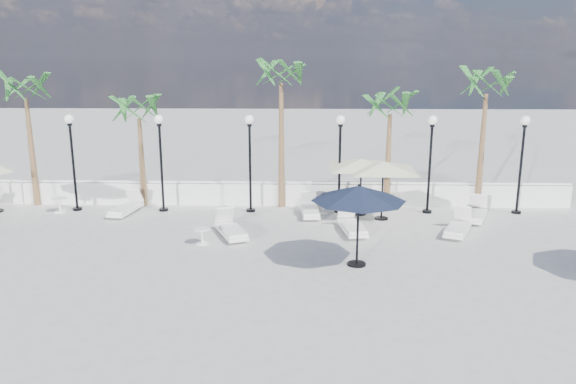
{
  "coord_description": "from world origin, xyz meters",
  "views": [
    {
      "loc": [
        2.06,
        -15.02,
        6.09
      ],
      "look_at": [
        1.56,
        3.67,
        1.5
      ],
      "focal_mm": 35.0,
      "sensor_mm": 36.0,
      "label": 1
    }
  ],
  "objects_px": {
    "lounger_2": "(231,229)",
    "lounger_4": "(352,225)",
    "lounger_3": "(126,207)",
    "lounger_6": "(310,209)",
    "parasol_navy_mid": "(359,194)",
    "lounger_5": "(458,227)",
    "parasol_cream_sq_a": "(362,159)",
    "lounger_7": "(476,213)",
    "parasol_cream_sq_b": "(384,162)"
  },
  "relations": [
    {
      "from": "lounger_7",
      "to": "lounger_5",
      "type": "bearing_deg",
      "value": -99.63
    },
    {
      "from": "parasol_cream_sq_b",
      "to": "lounger_7",
      "type": "bearing_deg",
      "value": -0.01
    },
    {
      "from": "lounger_2",
      "to": "parasol_navy_mid",
      "type": "height_order",
      "value": "parasol_navy_mid"
    },
    {
      "from": "lounger_3",
      "to": "parasol_navy_mid",
      "type": "relative_size",
      "value": 0.75
    },
    {
      "from": "lounger_4",
      "to": "lounger_6",
      "type": "xyz_separation_m",
      "value": [
        -1.46,
        2.1,
        -0.01
      ]
    },
    {
      "from": "lounger_3",
      "to": "lounger_5",
      "type": "height_order",
      "value": "lounger_5"
    },
    {
      "from": "parasol_cream_sq_a",
      "to": "parasol_cream_sq_b",
      "type": "height_order",
      "value": "parasol_cream_sq_b"
    },
    {
      "from": "lounger_7",
      "to": "parasol_navy_mid",
      "type": "bearing_deg",
      "value": -112.3
    },
    {
      "from": "parasol_navy_mid",
      "to": "lounger_6",
      "type": "bearing_deg",
      "value": 104.2
    },
    {
      "from": "lounger_2",
      "to": "lounger_3",
      "type": "xyz_separation_m",
      "value": [
        -4.48,
        2.71,
        -0.01
      ]
    },
    {
      "from": "lounger_4",
      "to": "parasol_cream_sq_a",
      "type": "height_order",
      "value": "parasol_cream_sq_a"
    },
    {
      "from": "parasol_navy_mid",
      "to": "parasol_cream_sq_b",
      "type": "height_order",
      "value": "parasol_navy_mid"
    },
    {
      "from": "lounger_2",
      "to": "parasol_navy_mid",
      "type": "bearing_deg",
      "value": -55.47
    },
    {
      "from": "lounger_3",
      "to": "lounger_4",
      "type": "distance_m",
      "value": 8.95
    },
    {
      "from": "lounger_2",
      "to": "lounger_7",
      "type": "height_order",
      "value": "lounger_2"
    },
    {
      "from": "lounger_6",
      "to": "parasol_navy_mid",
      "type": "distance_m",
      "value": 5.77
    },
    {
      "from": "lounger_7",
      "to": "parasol_navy_mid",
      "type": "height_order",
      "value": "parasol_navy_mid"
    },
    {
      "from": "lounger_4",
      "to": "parasol_navy_mid",
      "type": "relative_size",
      "value": 0.78
    },
    {
      "from": "lounger_4",
      "to": "parasol_cream_sq_b",
      "type": "xyz_separation_m",
      "value": [
        1.26,
        1.66,
        1.95
      ]
    },
    {
      "from": "parasol_navy_mid",
      "to": "parasol_cream_sq_a",
      "type": "distance_m",
      "value": 5.52
    },
    {
      "from": "lounger_2",
      "to": "lounger_4",
      "type": "height_order",
      "value": "lounger_4"
    },
    {
      "from": "lounger_4",
      "to": "lounger_2",
      "type": "bearing_deg",
      "value": 178.86
    },
    {
      "from": "lounger_4",
      "to": "lounger_5",
      "type": "xyz_separation_m",
      "value": [
        3.69,
        -0.08,
        -0.01
      ]
    },
    {
      "from": "parasol_navy_mid",
      "to": "parasol_cream_sq_a",
      "type": "bearing_deg",
      "value": 83.45
    },
    {
      "from": "lounger_4",
      "to": "parasol_cream_sq_a",
      "type": "bearing_deg",
      "value": 68.98
    },
    {
      "from": "parasol_cream_sq_a",
      "to": "lounger_4",
      "type": "bearing_deg",
      "value": -102.37
    },
    {
      "from": "parasol_navy_mid",
      "to": "lounger_5",
      "type": "bearing_deg",
      "value": 39.05
    },
    {
      "from": "lounger_2",
      "to": "lounger_4",
      "type": "relative_size",
      "value": 1.0
    },
    {
      "from": "lounger_3",
      "to": "lounger_6",
      "type": "relative_size",
      "value": 1.03
    },
    {
      "from": "lounger_6",
      "to": "lounger_2",
      "type": "bearing_deg",
      "value": -140.18
    },
    {
      "from": "lounger_5",
      "to": "lounger_7",
      "type": "relative_size",
      "value": 1.0
    },
    {
      "from": "parasol_navy_mid",
      "to": "lounger_7",
      "type": "bearing_deg",
      "value": 44.37
    },
    {
      "from": "parasol_cream_sq_a",
      "to": "lounger_3",
      "type": "bearing_deg",
      "value": -179.03
    },
    {
      "from": "lounger_7",
      "to": "parasol_navy_mid",
      "type": "relative_size",
      "value": 0.76
    },
    {
      "from": "lounger_2",
      "to": "lounger_6",
      "type": "height_order",
      "value": "lounger_2"
    },
    {
      "from": "lounger_2",
      "to": "parasol_cream_sq_b",
      "type": "distance_m",
      "value": 6.2
    },
    {
      "from": "parasol_cream_sq_a",
      "to": "lounger_2",
      "type": "bearing_deg",
      "value": -148.7
    },
    {
      "from": "lounger_3",
      "to": "parasol_cream_sq_b",
      "type": "distance_m",
      "value": 10.14
    },
    {
      "from": "lounger_3",
      "to": "lounger_5",
      "type": "xyz_separation_m",
      "value": [
        12.37,
        -2.23,
        0.0
      ]
    },
    {
      "from": "parasol_navy_mid",
      "to": "lounger_3",
      "type": "bearing_deg",
      "value": 148.12
    },
    {
      "from": "lounger_5",
      "to": "parasol_cream_sq_a",
      "type": "relative_size",
      "value": 0.44
    },
    {
      "from": "lounger_5",
      "to": "parasol_cream_sq_b",
      "type": "xyz_separation_m",
      "value": [
        -2.43,
        1.74,
        1.95
      ]
    },
    {
      "from": "lounger_2",
      "to": "parasol_cream_sq_a",
      "type": "distance_m",
      "value": 5.84
    },
    {
      "from": "lounger_5",
      "to": "parasol_cream_sq_b",
      "type": "relative_size",
      "value": 0.44
    },
    {
      "from": "parasol_navy_mid",
      "to": "parasol_cream_sq_a",
      "type": "height_order",
      "value": "parasol_navy_mid"
    },
    {
      "from": "lounger_3",
      "to": "lounger_6",
      "type": "xyz_separation_m",
      "value": [
        7.23,
        -0.05,
        -0.0
      ]
    },
    {
      "from": "lounger_7",
      "to": "parasol_cream_sq_a",
      "type": "height_order",
      "value": "parasol_cream_sq_a"
    },
    {
      "from": "lounger_7",
      "to": "parasol_cream_sq_b",
      "type": "bearing_deg",
      "value": -156.68
    },
    {
      "from": "lounger_5",
      "to": "parasol_cream_sq_a",
      "type": "xyz_separation_m",
      "value": [
        -3.18,
        2.39,
        1.94
      ]
    },
    {
      "from": "lounger_4",
      "to": "parasol_cream_sq_a",
      "type": "relative_size",
      "value": 0.45
    }
  ]
}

